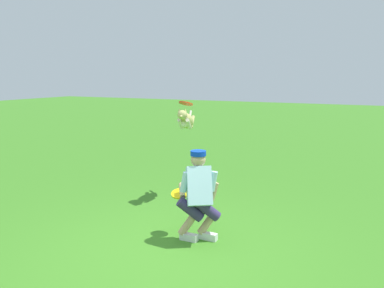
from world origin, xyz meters
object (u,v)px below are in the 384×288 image
object	(u,v)px
frisbee_flying	(186,103)
person	(199,193)
frisbee_held	(180,194)
dog	(186,121)

from	to	relation	value
frisbee_flying	person	bearing A→B (deg)	122.75
frisbee_flying	frisbee_held	world-z (taller)	frisbee_flying
person	dog	bearing A→B (deg)	-0.51
frisbee_flying	frisbee_held	size ratio (longest dim) A/B	0.98
dog	frisbee_flying	world-z (taller)	frisbee_flying
person	frisbee_flying	size ratio (longest dim) A/B	4.96
person	frisbee_flying	bearing A→B (deg)	0.01
dog	frisbee_held	size ratio (longest dim) A/B	3.76
frisbee_flying	frisbee_held	xyz separation A→B (m)	(-0.67, 1.48, -1.22)
dog	frisbee_held	bearing A→B (deg)	8.30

